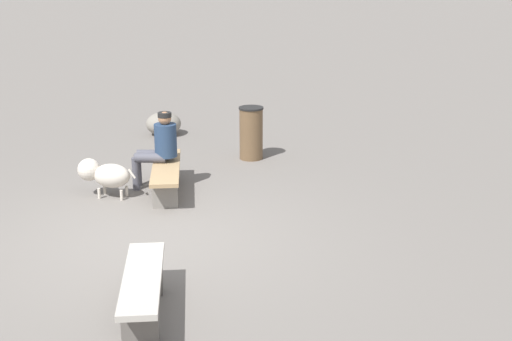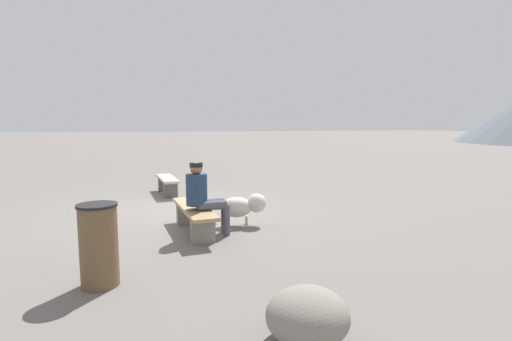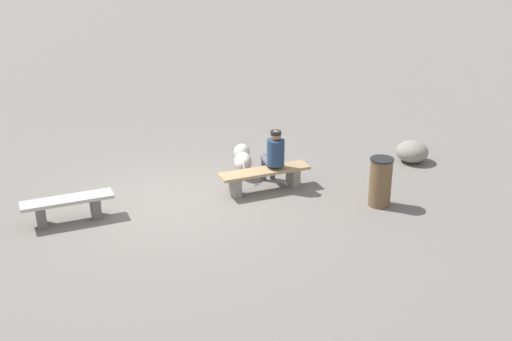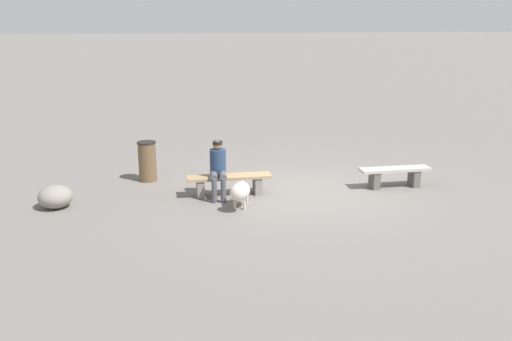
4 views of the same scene
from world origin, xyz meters
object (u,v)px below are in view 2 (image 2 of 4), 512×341
Objects in this scene: bench_left at (167,183)px; dog at (243,206)px; trash_bin at (99,245)px; seated_person at (203,194)px; bench_right at (194,215)px; boulder at (308,316)px.

dog is at bearing 12.49° from bench_left.
bench_left is at bearing 165.85° from trash_bin.
seated_person is 0.93m from dog.
bench_right is 1.51× the size of seated_person.
bench_left is 1.73× the size of trash_bin.
bench_left is 0.89× the size of bench_right.
bench_left is at bearing 178.36° from bench_right.
trash_bin is at bearing -39.96° from bench_right.
bench_left reaches higher than bench_right.
boulder reaches higher than bench_right.
trash_bin is at bearing -124.81° from dog.
boulder is (3.62, -0.63, -0.13)m from dog.
boulder is at bearing 42.95° from trash_bin.
bench_left is at bearing 120.11° from dog.
trash_bin reaches higher than bench_right.
dog is 1.27× the size of boulder.
seated_person is at bearing -0.05° from bench_left.
bench_left is 3.70m from bench_right.
dog is (3.58, 0.90, 0.06)m from bench_left.
bench_right is 3.51m from boulder.
trash_bin reaches higher than bench_left.
seated_person is at bearing -177.13° from boulder.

